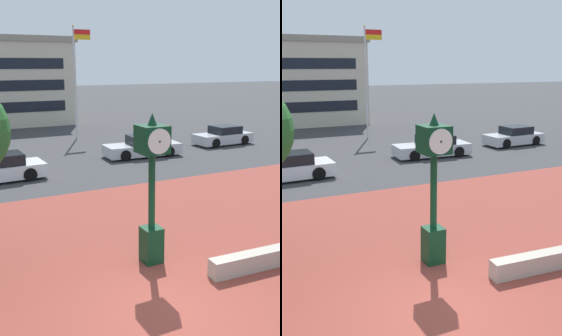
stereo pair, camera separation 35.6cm
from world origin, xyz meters
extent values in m
plane|color=#38383A|center=(0.00, 0.00, 0.00)|extent=(200.00, 200.00, 0.00)
cube|color=brown|center=(0.00, 2.70, 0.00)|extent=(44.00, 13.40, 0.01)
cube|color=#ADA393|center=(3.30, 0.59, 0.25)|extent=(3.22, 0.57, 0.50)
cube|color=#0C381E|center=(0.81, 2.26, 0.51)|extent=(0.53, 0.53, 1.02)
cylinder|color=#0C381E|center=(0.81, 2.26, 2.07)|extent=(0.19, 0.19, 2.09)
cube|color=#0C381E|center=(0.81, 2.26, 3.48)|extent=(0.74, 0.74, 0.73)
cylinder|color=white|center=(0.80, 2.64, 3.48)|extent=(0.66, 0.04, 0.66)
sphere|color=black|center=(0.80, 2.66, 3.48)|extent=(0.05, 0.05, 0.05)
cylinder|color=white|center=(0.81, 1.88, 3.48)|extent=(0.66, 0.04, 0.66)
sphere|color=black|center=(0.81, 1.86, 3.48)|extent=(0.05, 0.05, 0.05)
cone|color=#0C381E|center=(0.81, 2.26, 4.00)|extent=(0.26, 0.26, 0.32)
cube|color=#B7BABF|center=(6.89, 14.67, 0.44)|extent=(4.64, 1.95, 0.64)
cube|color=black|center=(7.12, 14.65, 1.00)|extent=(2.17, 1.58, 0.56)
cylinder|color=black|center=(5.44, 13.95, 0.32)|extent=(0.65, 0.25, 0.64)
cylinder|color=black|center=(5.52, 15.53, 0.32)|extent=(0.65, 0.25, 0.64)
cylinder|color=black|center=(8.26, 13.80, 0.32)|extent=(0.65, 0.25, 0.64)
cylinder|color=black|center=(8.35, 15.38, 0.32)|extent=(0.65, 0.25, 0.64)
cube|color=black|center=(-1.58, 12.93, 1.00)|extent=(2.16, 1.62, 0.56)
cylinder|color=black|center=(-0.36, 12.17, 0.32)|extent=(0.65, 0.25, 0.64)
cylinder|color=black|center=(-0.44, 13.81, 0.32)|extent=(0.65, 0.25, 0.64)
cube|color=#B7BABF|center=(13.63, 15.64, 0.44)|extent=(4.16, 1.92, 0.64)
cube|color=black|center=(13.84, 15.65, 1.00)|extent=(1.94, 1.58, 0.56)
cylinder|color=black|center=(12.41, 14.78, 0.32)|extent=(0.65, 0.25, 0.64)
cylinder|color=black|center=(12.33, 16.40, 0.32)|extent=(0.65, 0.25, 0.64)
cylinder|color=black|center=(14.94, 14.89, 0.32)|extent=(0.65, 0.25, 0.64)
cylinder|color=black|center=(14.86, 16.51, 0.32)|extent=(0.65, 0.25, 0.64)
cylinder|color=silver|center=(5.37, 22.40, 3.97)|extent=(0.12, 0.12, 7.95)
sphere|color=gold|center=(5.37, 22.40, 8.01)|extent=(0.14, 0.14, 0.14)
cube|color=red|center=(6.03, 22.40, 7.62)|extent=(1.21, 0.02, 0.35)
cube|color=gold|center=(6.03, 22.40, 7.27)|extent=(1.21, 0.02, 0.35)
camera|label=1|loc=(-4.32, -7.15, 5.37)|focal=44.55mm
camera|label=2|loc=(-4.00, -7.30, 5.37)|focal=44.55mm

